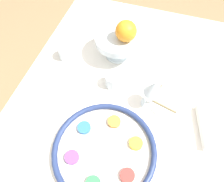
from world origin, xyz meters
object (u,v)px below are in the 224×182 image
wine_glass (154,89)px  bread_plate (169,98)px  cup_mid (65,53)px  cup_near (113,81)px  orange_fruit (126,31)px  seder_plate (105,150)px  fruit_stand (118,40)px  napkin_roll (204,127)px

wine_glass → bread_plate: size_ratio=0.78×
wine_glass → cup_mid: bearing=73.2°
cup_near → orange_fruit: bearing=-1.3°
wine_glass → cup_mid: (0.12, 0.40, -0.07)m
seder_plate → cup_mid: size_ratio=5.80×
seder_plate → fruit_stand: 0.45m
orange_fruit → cup_mid: (-0.08, 0.24, -0.12)m
wine_glass → cup_near: 0.18m
orange_fruit → bread_plate: (-0.15, -0.23, -0.15)m
wine_glass → bread_plate: 0.13m
orange_fruit → napkin_roll: bearing=-123.7°
fruit_stand → napkin_roll: size_ratio=1.14×
seder_plate → napkin_roll: 0.36m
wine_glass → cup_near: (0.04, 0.16, -0.07)m
fruit_stand → orange_fruit: orange_fruit is taller
bread_plate → cup_near: (-0.00, 0.23, 0.02)m
wine_glass → cup_near: size_ratio=2.34×
seder_plate → napkin_roll: (0.18, -0.31, 0.00)m
seder_plate → wine_glass: size_ratio=2.48×
bread_plate → cup_mid: size_ratio=2.98×
orange_fruit → napkin_roll: (-0.24, -0.36, -0.13)m
seder_plate → bread_plate: seder_plate is taller
cup_mid → seder_plate: bearing=-139.8°
orange_fruit → bread_plate: size_ratio=0.47×
seder_plate → cup_near: cup_near is taller
bread_plate → cup_mid: (0.08, 0.47, 0.02)m
napkin_roll → seder_plate: bearing=120.8°
seder_plate → cup_mid: (0.35, 0.30, 0.01)m
seder_plate → orange_fruit: size_ratio=4.15×
cup_near → fruit_stand: bearing=10.2°
seder_plate → cup_near: 0.28m
bread_plate → seder_plate: bearing=147.4°
bread_plate → cup_near: 0.23m
wine_glass → orange_fruit: size_ratio=1.67×
cup_near → cup_mid: size_ratio=1.00×
napkin_roll → cup_near: cup_near is taller
fruit_stand → cup_mid: fruit_stand is taller
orange_fruit → cup_mid: size_ratio=1.40×
fruit_stand → bread_plate: bearing=-122.0°
seder_plate → orange_fruit: (0.43, 0.05, 0.14)m
seder_plate → bread_plate: bearing=-32.6°
seder_plate → wine_glass: bearing=-24.6°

